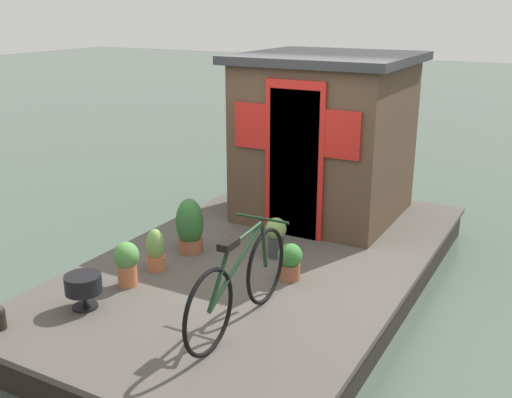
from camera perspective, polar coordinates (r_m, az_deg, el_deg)
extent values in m
plane|color=#47564C|center=(6.63, 0.84, -8.32)|extent=(60.00, 60.00, 0.00)
cube|color=#4C4742|center=(6.49, 0.86, -5.67)|extent=(5.41, 3.14, 0.06)
cube|color=black|center=(6.57, 0.85, -7.13)|extent=(5.30, 3.08, 0.30)
cube|color=#4C3828|center=(7.58, 6.63, 5.53)|extent=(1.79, 1.81, 1.92)
cube|color=#28282B|center=(7.43, 6.91, 13.15)|extent=(1.99, 2.01, 0.10)
cube|color=#144733|center=(6.79, 3.63, 3.22)|extent=(0.04, 0.60, 1.70)
cube|color=red|center=(6.77, 3.62, 3.62)|extent=(0.03, 0.72, 1.80)
cube|color=red|center=(6.49, 8.05, 6.03)|extent=(0.03, 0.44, 0.52)
cube|color=red|center=(6.94, -0.38, 6.97)|extent=(0.03, 0.44, 0.52)
torus|color=black|center=(5.39, 0.93, -6.38)|extent=(0.70, 0.05, 0.70)
torus|color=black|center=(4.65, -4.48, -10.65)|extent=(0.70, 0.05, 0.70)
cylinder|color=black|center=(4.88, -1.80, -6.19)|extent=(0.90, 0.06, 0.48)
cylinder|color=black|center=(4.93, -0.95, -3.36)|extent=(0.58, 0.04, 0.06)
cylinder|color=black|center=(4.67, -3.54, -7.64)|extent=(0.34, 0.04, 0.43)
cylinder|color=black|center=(5.27, 0.75, -4.32)|extent=(0.11, 0.04, 0.45)
cube|color=black|center=(4.69, -2.63, -4.32)|extent=(0.20, 0.10, 0.06)
cylinder|color=black|center=(5.15, 0.57, -1.86)|extent=(0.03, 0.50, 0.02)
cylinder|color=#B2603D|center=(5.93, -12.07, -7.03)|extent=(0.18, 0.18, 0.22)
ellipsoid|color=#4C8942|center=(5.85, -12.20, -5.25)|extent=(0.25, 0.25, 0.26)
cylinder|color=#B2603D|center=(6.23, -9.42, -5.95)|extent=(0.20, 0.20, 0.15)
ellipsoid|color=#70934C|center=(6.15, -9.51, -4.32)|extent=(0.19, 0.19, 0.34)
cylinder|color=#38383D|center=(6.43, 1.88, -4.52)|extent=(0.17, 0.17, 0.23)
ellipsoid|color=#70934C|center=(6.35, 1.90, -2.85)|extent=(0.22, 0.22, 0.24)
cylinder|color=#935138|center=(5.94, 3.21, -6.85)|extent=(0.21, 0.21, 0.16)
sphere|color=#387533|center=(5.87, 3.24, -5.36)|extent=(0.24, 0.24, 0.24)
cylinder|color=#935138|center=(6.61, -6.23, -4.35)|extent=(0.27, 0.27, 0.15)
ellipsoid|color=#2D602D|center=(6.52, -6.31, -2.23)|extent=(0.30, 0.30, 0.53)
cylinder|color=black|center=(5.54, -16.06, -7.72)|extent=(0.32, 0.32, 0.16)
cylinder|color=black|center=(5.61, -15.92, -9.17)|extent=(0.04, 0.04, 0.15)
cylinder|color=black|center=(5.64, -15.86, -9.77)|extent=(0.23, 0.23, 0.02)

